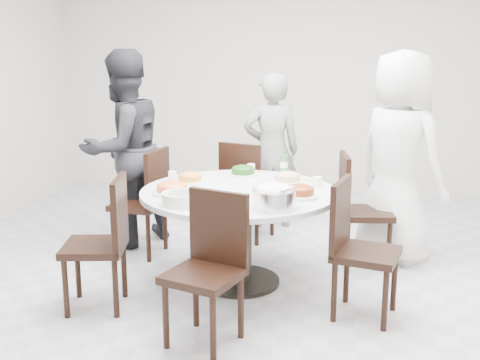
% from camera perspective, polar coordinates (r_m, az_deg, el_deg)
% --- Properties ---
extents(floor, '(6.00, 6.00, 0.01)m').
position_cam_1_polar(floor, '(4.81, 2.58, -9.69)').
color(floor, '#B8B7BD').
rests_on(floor, ground).
extents(wall_back, '(6.00, 0.01, 2.80)m').
position_cam_1_polar(wall_back, '(7.44, 5.56, 9.49)').
color(wall_back, silver).
rests_on(wall_back, ground).
extents(wall_front, '(6.00, 0.01, 2.80)m').
position_cam_1_polar(wall_front, '(1.57, -10.41, -4.41)').
color(wall_front, silver).
rests_on(wall_front, ground).
extents(dining_table, '(1.50, 1.50, 0.75)m').
position_cam_1_polar(dining_table, '(4.68, -0.10, -5.45)').
color(dining_table, silver).
rests_on(dining_table, floor).
extents(chair_ne, '(0.47, 0.47, 0.95)m').
position_cam_1_polar(chair_ne, '(5.15, 11.86, -2.83)').
color(chair_ne, black).
rests_on(chair_ne, floor).
extents(chair_n, '(0.53, 0.53, 0.95)m').
position_cam_1_polar(chair_n, '(5.72, 0.84, -0.94)').
color(chair_n, black).
rests_on(chair_n, floor).
extents(chair_nw, '(0.48, 0.48, 0.95)m').
position_cam_1_polar(chair_nw, '(5.37, -9.59, -2.07)').
color(chair_nw, black).
rests_on(chair_nw, floor).
extents(chair_sw, '(0.49, 0.49, 0.95)m').
position_cam_1_polar(chair_sw, '(4.35, -13.68, -5.90)').
color(chair_sw, black).
rests_on(chair_sw, floor).
extents(chair_s, '(0.54, 0.54, 0.95)m').
position_cam_1_polar(chair_s, '(3.75, -3.49, -8.70)').
color(chair_s, black).
rests_on(chair_s, floor).
extents(chair_se, '(0.51, 0.51, 0.95)m').
position_cam_1_polar(chair_se, '(4.19, 11.91, -6.58)').
color(chair_se, black).
rests_on(chair_se, floor).
extents(diner_right, '(1.03, 1.02, 1.79)m').
position_cam_1_polar(diner_right, '(5.26, 14.82, 2.08)').
color(diner_right, white).
rests_on(diner_right, floor).
extents(diner_middle, '(0.64, 0.49, 1.56)m').
position_cam_1_polar(diner_middle, '(6.05, 3.01, 2.76)').
color(diner_middle, black).
rests_on(diner_middle, floor).
extents(diner_left, '(1.04, 1.10, 1.79)m').
position_cam_1_polar(diner_left, '(5.58, -11.00, 2.88)').
color(diner_left, black).
rests_on(diner_left, floor).
extents(dish_greens, '(0.25, 0.25, 0.06)m').
position_cam_1_polar(dish_greens, '(5.04, 0.28, 0.71)').
color(dish_greens, white).
rests_on(dish_greens, dining_table).
extents(dish_pale, '(0.26, 0.26, 0.07)m').
position_cam_1_polar(dish_pale, '(4.81, 4.52, 0.10)').
color(dish_pale, white).
rests_on(dish_pale, dining_table).
extents(dish_orange, '(0.24, 0.24, 0.06)m').
position_cam_1_polar(dish_orange, '(4.81, -4.77, 0.06)').
color(dish_orange, white).
rests_on(dish_orange, dining_table).
extents(dish_redbrown, '(0.27, 0.27, 0.07)m').
position_cam_1_polar(dish_redbrown, '(4.39, 5.70, -1.23)').
color(dish_redbrown, white).
rests_on(dish_redbrown, dining_table).
extents(dish_tofu, '(0.29, 0.29, 0.08)m').
position_cam_1_polar(dish_tofu, '(4.48, -6.46, -0.88)').
color(dish_tofu, white).
rests_on(dish_tofu, dining_table).
extents(rice_bowl, '(0.30, 0.30, 0.13)m').
position_cam_1_polar(rice_bowl, '(4.10, 3.25, -1.79)').
color(rice_bowl, silver).
rests_on(rice_bowl, dining_table).
extents(soup_bowl, '(0.28, 0.28, 0.09)m').
position_cam_1_polar(soup_bowl, '(4.19, -5.53, -1.76)').
color(soup_bowl, white).
rests_on(soup_bowl, dining_table).
extents(beverage_bottle, '(0.07, 0.07, 0.23)m').
position_cam_1_polar(beverage_bottle, '(5.05, 4.18, 1.66)').
color(beverage_bottle, '#2D723F').
rests_on(beverage_bottle, dining_table).
extents(tea_cups, '(0.07, 0.07, 0.08)m').
position_cam_1_polar(tea_cups, '(5.17, 1.06, 1.13)').
color(tea_cups, white).
rests_on(tea_cups, dining_table).
extents(chopsticks, '(0.24, 0.04, 0.01)m').
position_cam_1_polar(chopsticks, '(5.24, 1.27, 0.89)').
color(chopsticks, tan).
rests_on(chopsticks, dining_table).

